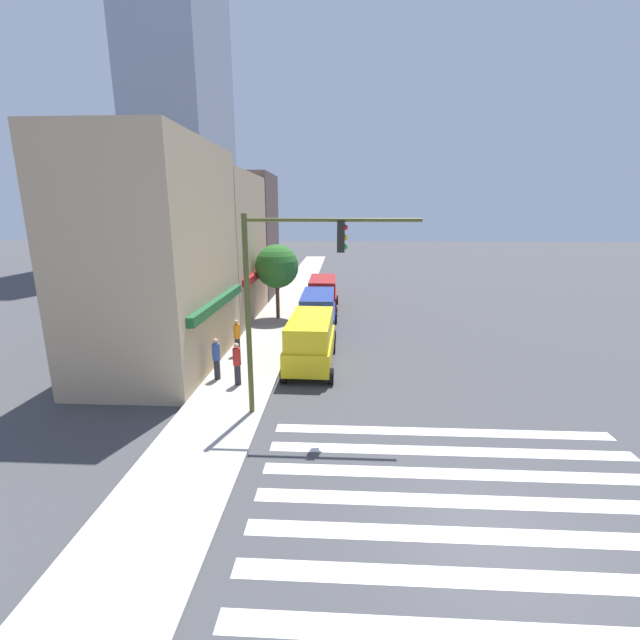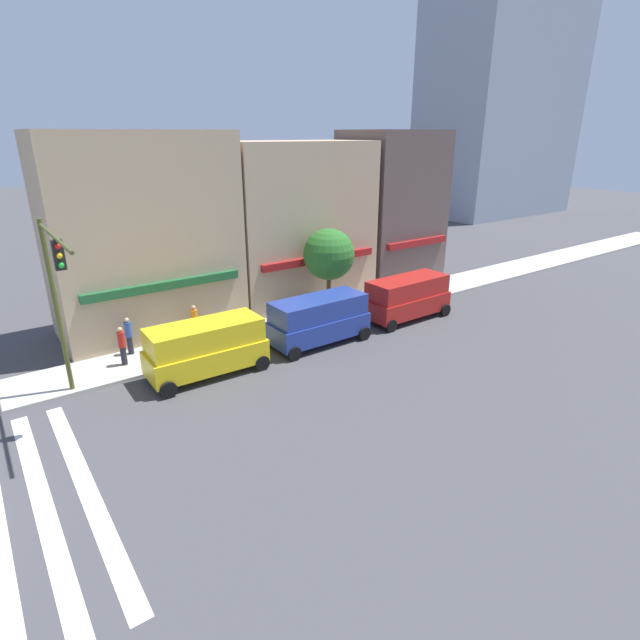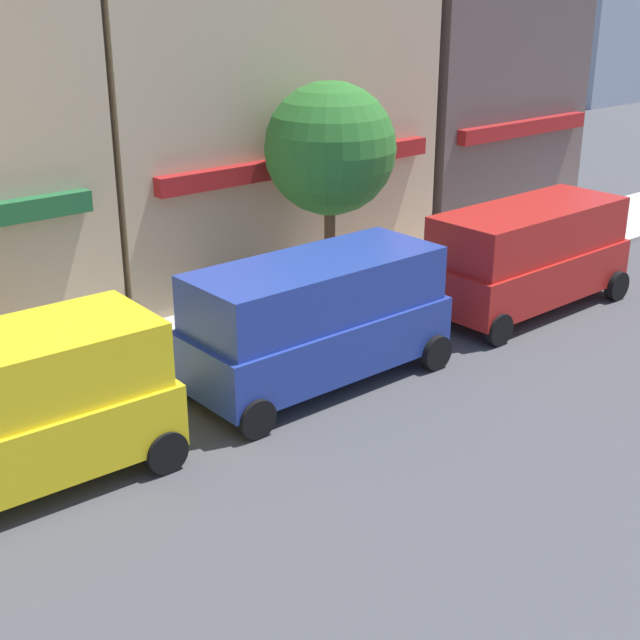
{
  "view_description": "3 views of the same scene",
  "coord_description": "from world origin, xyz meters",
  "px_view_note": "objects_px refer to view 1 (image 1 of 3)",
  "views": [
    {
      "loc": [
        -8.18,
        3.28,
        6.95
      ],
      "look_at": [
        5.5,
        4.0,
        3.5
      ],
      "focal_mm": 24.0,
      "sensor_mm": 36.0,
      "label": 1
    },
    {
      "loc": [
        3.23,
        -13.83,
        9.77
      ],
      "look_at": [
        16.51,
        4.7,
        1.2
      ],
      "focal_mm": 28.0,
      "sensor_mm": 36.0,
      "label": 2
    },
    {
      "loc": [
        6.97,
        -6.79,
        7.04
      ],
      "look_at": [
        16.51,
        4.7,
        1.2
      ],
      "focal_mm": 50.0,
      "sensor_mm": 36.0,
      "label": 3
    }
  ],
  "objects_px": {
    "street_tree": "(277,267)",
    "pedestrian_blue_shirt": "(216,358)",
    "pedestrian_orange_vest": "(237,337)",
    "van_red": "(323,293)",
    "pedestrian_red_jacket": "(237,363)",
    "van_yellow": "(311,340)",
    "van_blue": "(318,311)",
    "traffic_signal": "(285,282)"
  },
  "relations": [
    {
      "from": "traffic_signal",
      "to": "pedestrian_red_jacket",
      "type": "xyz_separation_m",
      "value": [
        2.35,
        2.33,
        -3.68
      ]
    },
    {
      "from": "van_red",
      "to": "traffic_signal",
      "type": "bearing_deg",
      "value": 177.47
    },
    {
      "from": "pedestrian_red_jacket",
      "to": "street_tree",
      "type": "distance_m",
      "value": 11.54
    },
    {
      "from": "van_yellow",
      "to": "pedestrian_blue_shirt",
      "type": "bearing_deg",
      "value": 121.03
    },
    {
      "from": "van_yellow",
      "to": "van_blue",
      "type": "xyz_separation_m",
      "value": [
        5.86,
        0.0,
        0.0
      ]
    },
    {
      "from": "pedestrian_blue_shirt",
      "to": "van_red",
      "type": "bearing_deg",
      "value": -140.68
    },
    {
      "from": "traffic_signal",
      "to": "pedestrian_red_jacket",
      "type": "height_order",
      "value": "traffic_signal"
    },
    {
      "from": "van_red",
      "to": "pedestrian_blue_shirt",
      "type": "xyz_separation_m",
      "value": [
        -14.03,
        3.77,
        -0.21
      ]
    },
    {
      "from": "traffic_signal",
      "to": "pedestrian_blue_shirt",
      "type": "bearing_deg",
      "value": 48.83
    },
    {
      "from": "pedestrian_blue_shirt",
      "to": "street_tree",
      "type": "height_order",
      "value": "street_tree"
    },
    {
      "from": "pedestrian_blue_shirt",
      "to": "traffic_signal",
      "type": "bearing_deg",
      "value": 103.21
    },
    {
      "from": "traffic_signal",
      "to": "street_tree",
      "type": "distance_m",
      "value": 13.88
    },
    {
      "from": "pedestrian_blue_shirt",
      "to": "street_tree",
      "type": "xyz_separation_m",
      "value": [
        10.7,
        -0.97,
        2.5
      ]
    },
    {
      "from": "street_tree",
      "to": "van_yellow",
      "type": "bearing_deg",
      "value": -161.85
    },
    {
      "from": "van_blue",
      "to": "pedestrian_blue_shirt",
      "type": "bearing_deg",
      "value": 154.19
    },
    {
      "from": "traffic_signal",
      "to": "van_blue",
      "type": "bearing_deg",
      "value": -2.25
    },
    {
      "from": "van_blue",
      "to": "van_red",
      "type": "xyz_separation_m",
      "value": [
        6.02,
        0.0,
        0.0
      ]
    },
    {
      "from": "pedestrian_orange_vest",
      "to": "van_red",
      "type": "bearing_deg",
      "value": -170.27
    },
    {
      "from": "van_yellow",
      "to": "street_tree",
      "type": "relative_size",
      "value": 1.04
    },
    {
      "from": "van_red",
      "to": "pedestrian_red_jacket",
      "type": "relative_size",
      "value": 2.85
    },
    {
      "from": "street_tree",
      "to": "traffic_signal",
      "type": "bearing_deg",
      "value": -170.13
    },
    {
      "from": "van_red",
      "to": "street_tree",
      "type": "xyz_separation_m",
      "value": [
        -3.33,
        2.8,
        2.29
      ]
    },
    {
      "from": "traffic_signal",
      "to": "van_yellow",
      "type": "bearing_deg",
      "value": -4.84
    },
    {
      "from": "street_tree",
      "to": "van_red",
      "type": "bearing_deg",
      "value": -40.04
    },
    {
      "from": "van_blue",
      "to": "street_tree",
      "type": "height_order",
      "value": "street_tree"
    },
    {
      "from": "street_tree",
      "to": "pedestrian_blue_shirt",
      "type": "bearing_deg",
      "value": 174.79
    },
    {
      "from": "van_red",
      "to": "street_tree",
      "type": "bearing_deg",
      "value": 138.89
    },
    {
      "from": "pedestrian_red_jacket",
      "to": "pedestrian_orange_vest",
      "type": "bearing_deg",
      "value": 38.92
    },
    {
      "from": "van_red",
      "to": "pedestrian_orange_vest",
      "type": "bearing_deg",
      "value": 160.32
    },
    {
      "from": "van_blue",
      "to": "van_red",
      "type": "height_order",
      "value": "same"
    },
    {
      "from": "van_yellow",
      "to": "van_red",
      "type": "xyz_separation_m",
      "value": [
        11.87,
        0.0,
        0.0
      ]
    },
    {
      "from": "pedestrian_blue_shirt",
      "to": "pedestrian_red_jacket",
      "type": "distance_m",
      "value": 1.16
    },
    {
      "from": "pedestrian_blue_shirt",
      "to": "pedestrian_red_jacket",
      "type": "height_order",
      "value": "same"
    },
    {
      "from": "van_red",
      "to": "pedestrian_blue_shirt",
      "type": "distance_m",
      "value": 14.53
    },
    {
      "from": "traffic_signal",
      "to": "pedestrian_orange_vest",
      "type": "xyz_separation_m",
      "value": [
        6.06,
        3.24,
        -3.68
      ]
    },
    {
      "from": "pedestrian_red_jacket",
      "to": "street_tree",
      "type": "bearing_deg",
      "value": 25.46
    },
    {
      "from": "pedestrian_red_jacket",
      "to": "van_red",
      "type": "bearing_deg",
      "value": 14.56
    },
    {
      "from": "pedestrian_blue_shirt",
      "to": "pedestrian_orange_vest",
      "type": "xyz_separation_m",
      "value": [
        3.14,
        -0.11,
        0.0
      ]
    },
    {
      "from": "pedestrian_blue_shirt",
      "to": "street_tree",
      "type": "distance_m",
      "value": 11.03
    },
    {
      "from": "traffic_signal",
      "to": "van_yellow",
      "type": "xyz_separation_m",
      "value": [
        5.08,
        -0.43,
        -3.46
      ]
    },
    {
      "from": "van_yellow",
      "to": "van_blue",
      "type": "bearing_deg",
      "value": 1.3
    },
    {
      "from": "van_red",
      "to": "pedestrian_orange_vest",
      "type": "xyz_separation_m",
      "value": [
        -10.89,
        3.67,
        -0.21
      ]
    }
  ]
}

